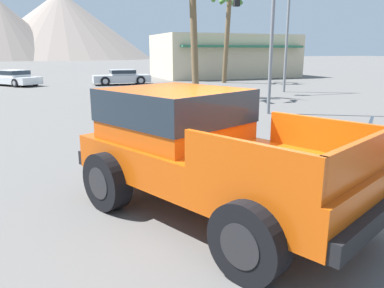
# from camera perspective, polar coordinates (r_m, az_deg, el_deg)

# --- Properties ---
(ground_plane) EXTENTS (320.00, 320.00, 0.00)m
(ground_plane) POSITION_cam_1_polar(r_m,az_deg,el_deg) (6.21, 6.95, -9.91)
(ground_plane) COLOR #5B5956
(orange_pickup_truck) EXTENTS (3.77, 5.15, 1.91)m
(orange_pickup_truck) POSITION_cam_1_polar(r_m,az_deg,el_deg) (5.87, 1.03, -0.00)
(orange_pickup_truck) COLOR #CC4C0C
(orange_pickup_truck) RESTS_ON ground_plane
(parked_car_silver) EXTENTS (4.31, 1.97, 1.14)m
(parked_car_silver) POSITION_cam_1_polar(r_m,az_deg,el_deg) (29.64, -10.66, 10.03)
(parked_car_silver) COLOR #B7BABF
(parked_car_silver) RESTS_ON ground_plane
(parked_car_white) EXTENTS (4.21, 4.63, 1.15)m
(parked_car_white) POSITION_cam_1_polar(r_m,az_deg,el_deg) (31.21, -25.61, 9.10)
(parked_car_white) COLOR white
(parked_car_white) RESTS_ON ground_plane
(traffic_light_main) EXTENTS (4.06, 0.38, 6.17)m
(traffic_light_main) POSITION_cam_1_polar(r_m,az_deg,el_deg) (23.69, 11.30, 18.07)
(traffic_light_main) COLOR slate
(traffic_light_main) RESTS_ON ground_plane
(street_lamp_post) EXTENTS (0.90, 0.24, 7.26)m
(street_lamp_post) POSITION_cam_1_polar(r_m,az_deg,el_deg) (15.71, 12.33, 20.58)
(street_lamp_post) COLOR slate
(street_lamp_post) RESTS_ON ground_plane
(palm_tree_leaning) EXTENTS (3.07, 3.04, 7.53)m
(palm_tree_leaning) POSITION_cam_1_polar(r_m,az_deg,el_deg) (31.03, 5.34, 19.83)
(palm_tree_leaning) COLOR brown
(palm_tree_leaning) RESTS_ON ground_plane
(storefront_building) EXTENTS (13.40, 8.43, 4.05)m
(storefront_building) POSITION_cam_1_polar(r_m,az_deg,el_deg) (38.63, 4.97, 13.21)
(storefront_building) COLOR beige
(storefront_building) RESTS_ON ground_plane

